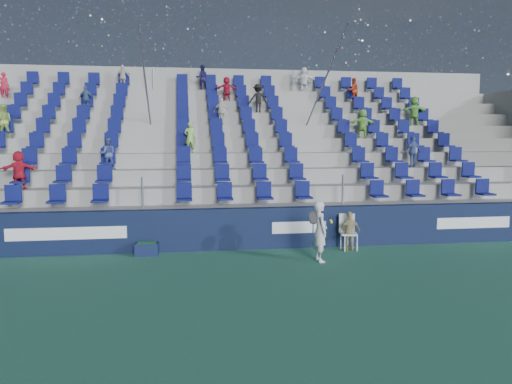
% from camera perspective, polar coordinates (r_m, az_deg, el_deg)
% --- Properties ---
extents(ground, '(70.00, 70.00, 0.00)m').
position_cam_1_polar(ground, '(11.62, 1.05, -9.87)').
color(ground, '#2E6B51').
rests_on(ground, ground).
extents(sponsor_wall, '(24.00, 0.32, 1.20)m').
position_cam_1_polar(sponsor_wall, '(14.52, -0.97, -4.18)').
color(sponsor_wall, '#0E1736').
rests_on(sponsor_wall, ground).
extents(grandstand, '(24.00, 8.17, 6.63)m').
position_cam_1_polar(grandstand, '(19.37, -2.94, 2.99)').
color(grandstand, gray).
rests_on(grandstand, ground).
extents(tennis_player, '(0.69, 0.64, 1.60)m').
position_cam_1_polar(tennis_player, '(13.12, 7.30, -4.46)').
color(tennis_player, silver).
rests_on(tennis_player, ground).
extents(line_judge_chair, '(0.54, 0.56, 1.03)m').
position_cam_1_polar(line_judge_chair, '(14.69, 10.46, -4.21)').
color(line_judge_chair, white).
rests_on(line_judge_chair, ground).
extents(line_judge, '(0.70, 0.38, 1.13)m').
position_cam_1_polar(line_judge, '(14.55, 10.66, -4.41)').
color(line_judge, tan).
rests_on(line_judge, ground).
extents(ball_bin, '(0.65, 0.45, 0.35)m').
position_cam_1_polar(ball_bin, '(14.13, -12.35, -6.31)').
color(ball_bin, '#111A3E').
rests_on(ball_bin, ground).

